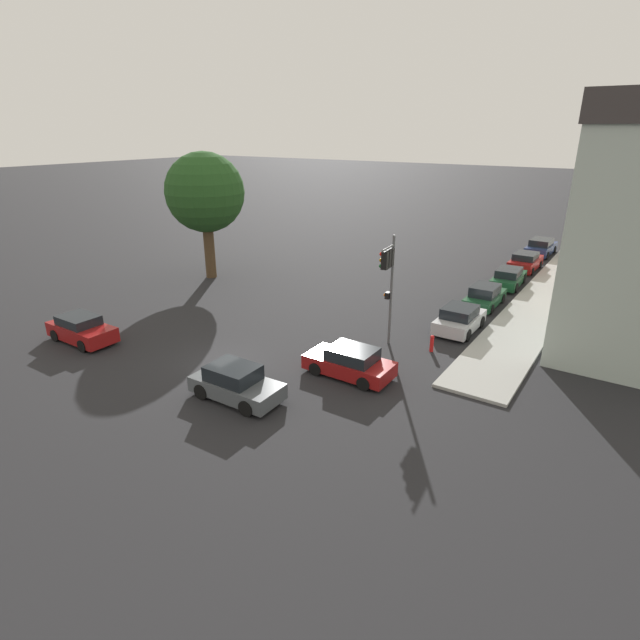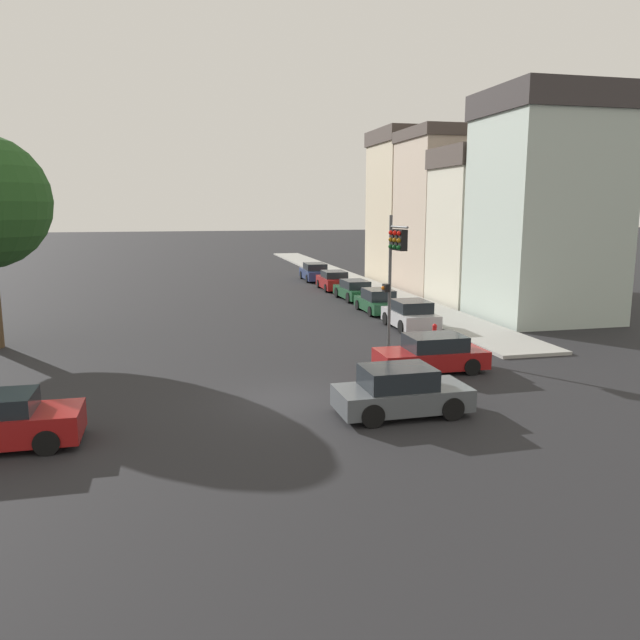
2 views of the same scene
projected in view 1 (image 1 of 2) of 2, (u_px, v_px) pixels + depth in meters
ground_plane at (221, 362)px, 25.01m from camera, size 300.00×300.00×0.00m
sidewalk_strip at (576, 257)px, 44.96m from camera, size 3.30×60.00×0.15m
street_tree at (205, 193)px, 36.98m from camera, size 5.87×5.87×9.45m
traffic_signal at (388, 269)px, 25.21m from camera, size 0.70×1.76×5.93m
crossing_car_0 at (236, 383)px, 21.39m from camera, size 4.10×2.03×1.51m
crossing_car_1 at (82, 329)px, 27.18m from camera, size 4.11×1.90×1.46m
crossing_car_2 at (350, 362)px, 23.40m from camera, size 4.18×2.00×1.43m
parked_car_0 at (460, 319)px, 28.59m from camera, size 2.04×3.93×1.50m
parked_car_1 at (485, 296)px, 32.62m from camera, size 1.86×4.13×1.44m
parked_car_2 at (508, 278)px, 36.74m from camera, size 1.96×4.42×1.37m
parked_car_3 at (525, 262)px, 40.99m from camera, size 2.06×4.38×1.46m
parked_car_4 at (541, 247)px, 45.90m from camera, size 2.14×4.79×1.51m
fire_hydrant at (432, 343)px, 25.99m from camera, size 0.22×0.22×0.92m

